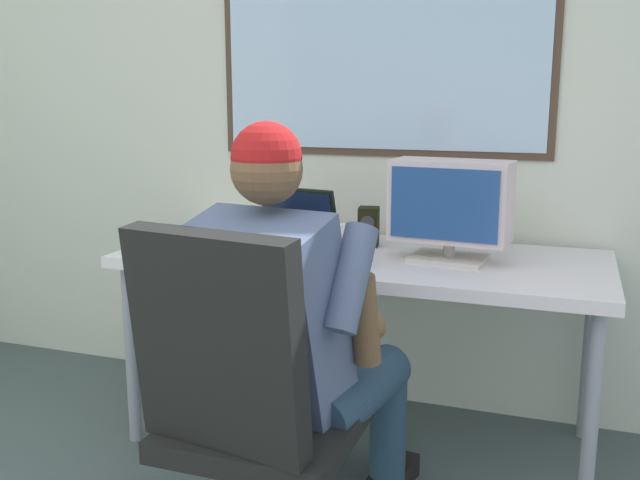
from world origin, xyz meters
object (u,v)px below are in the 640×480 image
cd_case (189,249)px  person_seated (294,332)px  wine_glass (350,237)px  desk_speaker (369,227)px  desk (362,269)px  laptop (289,232)px  crt_monitor (450,203)px  office_chair (242,396)px

cd_case → person_seated: bearing=-39.0°
wine_glass → desk_speaker: (-0.03, 0.34, -0.02)m
desk → person_seated: person_seated is taller
laptop → person_seated: bearing=-66.8°
laptop → desk: bearing=-3.7°
person_seated → wine_glass: (0.02, 0.47, 0.19)m
laptop → wine_glass: size_ratio=2.59×
crt_monitor → wine_glass: size_ratio=2.94×
person_seated → wine_glass: 0.51m
desk → cd_case: bearing=-165.9°
cd_case → office_chair: bearing=-52.8°
person_seated → desk_speaker: size_ratio=8.24×
office_chair → desk_speaker: (0.03, 1.08, 0.25)m
desk → cd_case: cd_case is taller
cd_case → desk_speaker: bearing=25.6°
wine_glass → laptop: bearing=145.3°
desk → office_chair: size_ratio=1.74×
laptop → desk_speaker: size_ratio=2.45×
office_chair → wine_glass: 0.80m
desk → cd_case: (-0.64, -0.16, 0.06)m
crt_monitor → desk_speaker: 0.39m
laptop → wine_glass: 0.39m
person_seated → desk_speaker: person_seated is taller
crt_monitor → laptop: bearing=177.1°
desk → desk_speaker: 0.19m
wine_glass → desk_speaker: desk_speaker is taller
wine_glass → cd_case: (-0.65, 0.04, -0.10)m
cd_case → wine_glass: bearing=-3.5°
person_seated → cd_case: 0.82m
desk_speaker → cd_case: 0.70m
person_seated → cd_case: (-0.63, 0.51, 0.09)m
office_chair → desk: bearing=87.4°
desk_speaker → laptop: bearing=-157.8°
desk → wine_glass: size_ratio=12.26×
laptop → desk_speaker: laptop is taller
person_seated → wine_glass: bearing=87.5°
desk → desk_speaker: size_ratio=11.59×
desk → office_chair: office_chair is taller
person_seated → wine_glass: size_ratio=8.72×
desk → wine_glass: (0.01, -0.20, 0.16)m
cd_case → laptop: bearing=28.3°
crt_monitor → laptop: 0.64m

